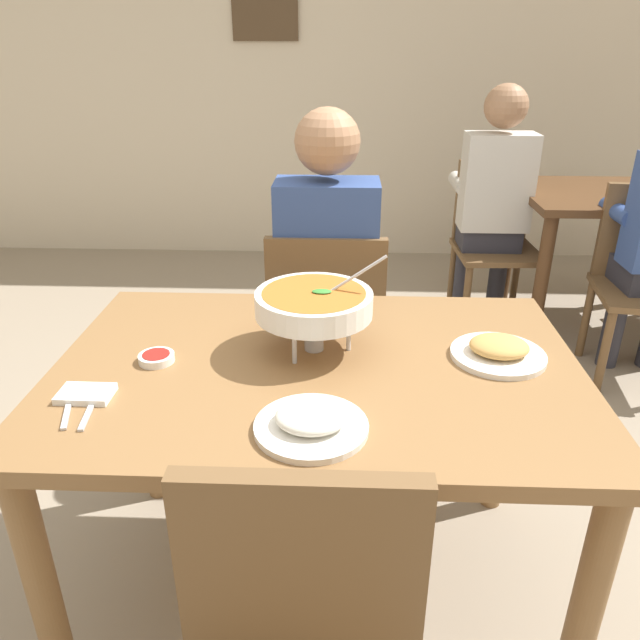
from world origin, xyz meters
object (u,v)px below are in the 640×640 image
at_px(chair_diner_main, 326,329).
at_px(sauce_dish, 156,358).
at_px(rice_plate, 309,422).
at_px(chair_bg_left, 494,234).
at_px(dining_table_main, 318,400).
at_px(appetizer_plate, 499,351).
at_px(dining_table_far, 613,217).
at_px(diner_main, 327,267).
at_px(patron_bg_left, 494,194).
at_px(curry_bowl, 314,304).

distance_m(chair_diner_main, sauce_dish, 0.89).
bearing_deg(rice_plate, chair_bg_left, 68.37).
xyz_separation_m(dining_table_main, appetizer_plate, (0.46, 0.05, 0.13)).
bearing_deg(dining_table_far, diner_main, -142.18).
height_order(appetizer_plate, patron_bg_left, patron_bg_left).
distance_m(sauce_dish, patron_bg_left, 2.33).
height_order(dining_table_main, sauce_dish, sauce_dish).
bearing_deg(diner_main, patron_bg_left, 53.92).
bearing_deg(dining_table_far, curry_bowl, -129.29).
xyz_separation_m(rice_plate, dining_table_far, (1.51, 2.22, -0.16)).
distance_m(dining_table_far, chair_bg_left, 0.62).
xyz_separation_m(chair_diner_main, sauce_dish, (-0.41, -0.74, 0.27)).
relative_size(dining_table_main, sauce_dish, 14.65).
relative_size(diner_main, dining_table_far, 1.31).
height_order(sauce_dish, patron_bg_left, patron_bg_left).
height_order(chair_diner_main, patron_bg_left, patron_bg_left).
xyz_separation_m(dining_table_main, diner_main, (0.00, 0.76, 0.09)).
height_order(chair_diner_main, curry_bowl, curry_bowl).
relative_size(dining_table_main, appetizer_plate, 5.49).
height_order(dining_table_main, chair_diner_main, chair_diner_main).
distance_m(appetizer_plate, dining_table_far, 2.17).
bearing_deg(dining_table_far, chair_diner_main, -141.42).
relative_size(chair_diner_main, dining_table_far, 0.90).
bearing_deg(rice_plate, patron_bg_left, 68.84).
bearing_deg(chair_bg_left, appetizer_plate, -102.81).
relative_size(chair_diner_main, patron_bg_left, 0.69).
bearing_deg(curry_bowl, dining_table_far, 50.71).
bearing_deg(sauce_dish, patron_bg_left, 57.05).
xyz_separation_m(sauce_dish, chair_bg_left, (1.31, 2.01, -0.27)).
relative_size(appetizer_plate, sauce_dish, 2.67).
bearing_deg(dining_table_far, sauce_dish, -134.57).
height_order(dining_table_main, chair_bg_left, chair_bg_left).
xyz_separation_m(curry_bowl, chair_bg_left, (0.91, 1.92, -0.39)).
relative_size(appetizer_plate, chair_bg_left, 0.27).
bearing_deg(chair_diner_main, patron_bg_left, 54.66).
bearing_deg(sauce_dish, chair_diner_main, 61.27).
bearing_deg(rice_plate, sauce_dish, 145.38).
bearing_deg(curry_bowl, patron_bg_left, 64.98).
distance_m(chair_diner_main, curry_bowl, 0.76).
xyz_separation_m(diner_main, chair_bg_left, (0.90, 1.23, -0.24)).
xyz_separation_m(dining_table_far, patron_bg_left, (-0.65, 0.01, 0.12)).
xyz_separation_m(dining_table_main, patron_bg_left, (0.86, 1.94, 0.09)).
height_order(chair_diner_main, diner_main, diner_main).
relative_size(dining_table_main, rice_plate, 5.49).
height_order(chair_diner_main, chair_bg_left, same).
xyz_separation_m(rice_plate, appetizer_plate, (0.46, 0.33, 0.00)).
height_order(diner_main, patron_bg_left, same).
bearing_deg(appetizer_plate, dining_table_main, -173.92).
relative_size(chair_diner_main, appetizer_plate, 3.75).
xyz_separation_m(chair_diner_main, chair_bg_left, (0.90, 1.27, 0.00)).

